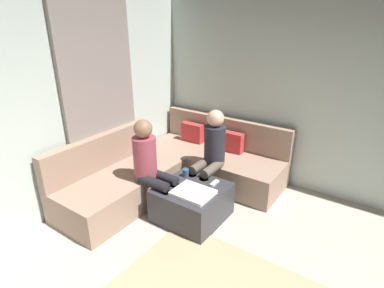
{
  "coord_description": "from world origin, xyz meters",
  "views": [
    {
      "loc": [
        0.34,
        -1.22,
        2.29
      ],
      "look_at": [
        -1.63,
        1.63,
        0.85
      ],
      "focal_mm": 28.74,
      "sensor_mm": 36.0,
      "label": 1
    }
  ],
  "objects_px": {
    "ottoman": "(192,202)",
    "sectional_couch": "(176,168)",
    "game_remote": "(214,183)",
    "coffee_mug": "(186,173)",
    "person_on_couch_side": "(151,164)",
    "person_on_couch_back": "(211,152)"
  },
  "relations": [
    {
      "from": "ottoman",
      "to": "sectional_couch",
      "type": "bearing_deg",
      "value": 141.38
    },
    {
      "from": "game_remote",
      "to": "coffee_mug",
      "type": "bearing_deg",
      "value": -174.29
    },
    {
      "from": "coffee_mug",
      "to": "person_on_couch_side",
      "type": "distance_m",
      "value": 0.47
    },
    {
      "from": "sectional_couch",
      "to": "game_remote",
      "type": "bearing_deg",
      "value": -19.01
    },
    {
      "from": "sectional_couch",
      "to": "person_on_couch_back",
      "type": "bearing_deg",
      "value": 5.83
    },
    {
      "from": "person_on_couch_back",
      "to": "ottoman",
      "type": "bearing_deg",
      "value": 98.43
    },
    {
      "from": "game_remote",
      "to": "person_on_couch_side",
      "type": "bearing_deg",
      "value": -149.13
    },
    {
      "from": "coffee_mug",
      "to": "person_on_couch_side",
      "type": "relative_size",
      "value": 0.08
    },
    {
      "from": "coffee_mug",
      "to": "person_on_couch_back",
      "type": "height_order",
      "value": "person_on_couch_back"
    },
    {
      "from": "person_on_couch_side",
      "to": "person_on_couch_back",
      "type": "bearing_deg",
      "value": 151.51
    },
    {
      "from": "game_remote",
      "to": "person_on_couch_back",
      "type": "height_order",
      "value": "person_on_couch_back"
    },
    {
      "from": "person_on_couch_side",
      "to": "game_remote",
      "type": "bearing_deg",
      "value": 120.87
    },
    {
      "from": "sectional_couch",
      "to": "person_on_couch_back",
      "type": "distance_m",
      "value": 0.66
    },
    {
      "from": "person_on_couch_back",
      "to": "person_on_couch_side",
      "type": "distance_m",
      "value": 0.82
    },
    {
      "from": "person_on_couch_side",
      "to": "ottoman",
      "type": "bearing_deg",
      "value": 109.82
    },
    {
      "from": "coffee_mug",
      "to": "person_on_couch_back",
      "type": "bearing_deg",
      "value": 69.55
    },
    {
      "from": "coffee_mug",
      "to": "game_remote",
      "type": "height_order",
      "value": "coffee_mug"
    },
    {
      "from": "ottoman",
      "to": "person_on_couch_side",
      "type": "bearing_deg",
      "value": -160.18
    },
    {
      "from": "person_on_couch_side",
      "to": "coffee_mug",
      "type": "bearing_deg",
      "value": 144.15
    },
    {
      "from": "sectional_couch",
      "to": "coffee_mug",
      "type": "xyz_separation_m",
      "value": [
        0.4,
        -0.32,
        0.19
      ]
    },
    {
      "from": "ottoman",
      "to": "game_remote",
      "type": "bearing_deg",
      "value": 50.71
    },
    {
      "from": "ottoman",
      "to": "person_on_couch_back",
      "type": "height_order",
      "value": "person_on_couch_back"
    }
  ]
}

